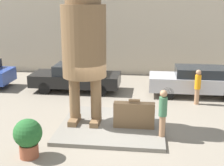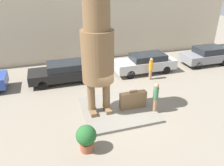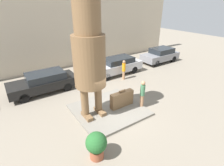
% 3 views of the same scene
% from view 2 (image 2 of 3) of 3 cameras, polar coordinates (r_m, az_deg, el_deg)
% --- Properties ---
extents(ground_plane, '(60.00, 60.00, 0.00)m').
position_cam_2_polar(ground_plane, '(12.64, 1.50, -7.08)').
color(ground_plane, gray).
extents(pedestal, '(3.96, 3.75, 0.14)m').
position_cam_2_polar(pedestal, '(12.60, 1.51, -6.81)').
color(pedestal, slate).
rests_on(pedestal, ground_plane).
extents(building_backdrop, '(28.00, 0.60, 6.48)m').
position_cam_2_polar(building_backdrop, '(19.79, -7.15, 15.24)').
color(building_backdrop, beige).
rests_on(building_backdrop, ground_plane).
extents(statue_figure, '(1.65, 1.65, 6.09)m').
position_cam_2_polar(statue_figure, '(10.86, -3.81, 8.84)').
color(statue_figure, brown).
rests_on(statue_figure, pedestal).
extents(giant_suitcase, '(1.53, 0.36, 1.12)m').
position_cam_2_polar(giant_suitcase, '(12.43, 5.51, -4.42)').
color(giant_suitcase, brown).
rests_on(giant_suitcase, pedestal).
extents(tourist, '(0.29, 0.29, 1.69)m').
position_cam_2_polar(tourist, '(12.09, 11.33, -3.39)').
color(tourist, '#A87A56').
rests_on(tourist, pedestal).
extents(parked_car_black, '(4.72, 1.85, 1.45)m').
position_cam_2_polar(parked_car_black, '(16.00, -12.50, 2.91)').
color(parked_car_black, black).
rests_on(parked_car_black, ground_plane).
extents(parked_car_silver, '(4.80, 1.77, 1.50)m').
position_cam_2_polar(parked_car_silver, '(17.41, 8.73, 5.27)').
color(parked_car_silver, '#B7B7BC').
rests_on(parked_car_silver, ground_plane).
extents(parked_car_grey, '(4.20, 1.85, 1.52)m').
position_cam_2_polar(parked_car_grey, '(20.62, 23.52, 6.70)').
color(parked_car_grey, gray).
rests_on(parked_car_grey, ground_plane).
extents(planter_pot, '(0.90, 0.90, 1.27)m').
position_cam_2_polar(planter_pot, '(9.71, -6.74, -13.87)').
color(planter_pot, brown).
rests_on(planter_pot, ground_plane).
extents(worker_hivis, '(0.28, 0.28, 1.67)m').
position_cam_2_polar(worker_hivis, '(16.17, 10.10, 3.91)').
color(worker_hivis, '#A87A56').
rests_on(worker_hivis, ground_plane).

